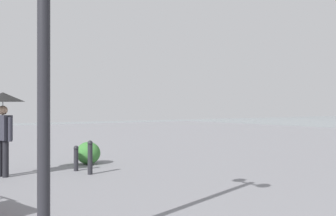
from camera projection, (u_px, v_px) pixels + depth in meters
name	position (u px, v px, depth m)	size (l,w,h in m)	color
pedestrian	(3.00, 110.00, 8.64)	(1.00, 1.00, 2.03)	black
bollard_near	(90.00, 157.00, 8.96)	(0.13, 0.13, 0.85)	#232328
bollard_mid	(76.00, 158.00, 9.46)	(0.13, 0.13, 0.67)	#232328
shrub_round	(88.00, 153.00, 10.60)	(0.77, 0.69, 0.65)	#387533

